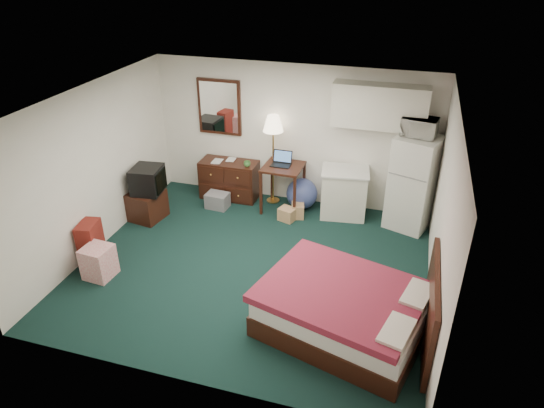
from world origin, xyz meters
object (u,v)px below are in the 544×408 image
(floor_lamp, at_px, (273,160))
(bed, at_px, (344,310))
(desk, at_px, (283,188))
(suitcase, at_px, (91,242))
(fridge, at_px, (413,183))
(tv_stand, at_px, (147,205))
(kitchen_counter, at_px, (344,194))
(dresser, at_px, (229,179))

(floor_lamp, bearing_deg, bed, -59.30)
(desk, distance_m, suitcase, 3.30)
(desk, height_order, suitcase, desk)
(bed, bearing_deg, fridge, 92.53)
(tv_stand, bearing_deg, kitchen_counter, 27.39)
(tv_stand, bearing_deg, floor_lamp, 41.50)
(fridge, distance_m, tv_stand, 4.49)
(dresser, height_order, tv_stand, dresser)
(floor_lamp, xyz_separation_m, tv_stand, (-1.90, -1.22, -0.57))
(floor_lamp, relative_size, kitchen_counter, 1.99)
(dresser, bearing_deg, kitchen_counter, -2.32)
(bed, distance_m, suitcase, 3.85)
(fridge, bearing_deg, kitchen_counter, -162.98)
(bed, bearing_deg, suitcase, -170.29)
(dresser, bearing_deg, fridge, -2.47)
(desk, distance_m, fridge, 2.21)
(kitchen_counter, bearing_deg, desk, 177.82)
(bed, bearing_deg, desk, 134.57)
(desk, relative_size, bed, 0.45)
(tv_stand, xyz_separation_m, suitcase, (-0.15, -1.39, 0.08))
(floor_lamp, height_order, bed, floor_lamp)
(kitchen_counter, height_order, bed, kitchen_counter)
(fridge, bearing_deg, dresser, -162.69)
(tv_stand, distance_m, suitcase, 1.40)
(dresser, relative_size, tv_stand, 1.92)
(dresser, distance_m, suitcase, 2.82)
(kitchen_counter, relative_size, suitcase, 1.26)
(fridge, xyz_separation_m, tv_stand, (-4.33, -1.04, -0.54))
(desk, relative_size, suitcase, 1.29)
(dresser, distance_m, kitchen_counter, 2.14)
(suitcase, bearing_deg, bed, -16.45)
(dresser, height_order, fridge, fridge)
(tv_stand, relative_size, suitcase, 0.84)
(dresser, bearing_deg, floor_lamp, 4.40)
(desk, xyz_separation_m, kitchen_counter, (1.07, 0.10, -0.01))
(kitchen_counter, xyz_separation_m, tv_stand, (-3.22, -1.08, -0.16))
(tv_stand, bearing_deg, dresser, 55.69)
(kitchen_counter, relative_size, fridge, 0.52)
(dresser, height_order, kitchen_counter, kitchen_counter)
(suitcase, bearing_deg, fridge, 17.75)
(dresser, relative_size, kitchen_counter, 1.27)
(bed, relative_size, suitcase, 2.88)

